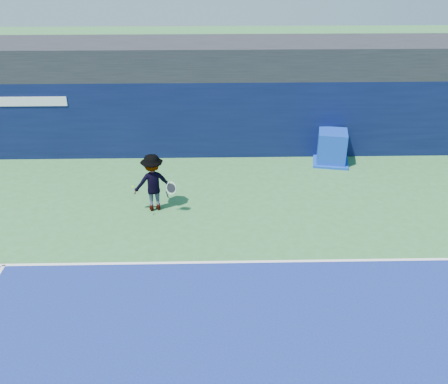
% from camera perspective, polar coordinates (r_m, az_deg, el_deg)
% --- Properties ---
extents(ground, '(80.00, 80.00, 0.00)m').
position_cam_1_polar(ground, '(11.41, -4.58, -16.96)').
color(ground, '#327038').
rests_on(ground, ground).
extents(baseline, '(24.00, 0.10, 0.01)m').
position_cam_1_polar(baseline, '(13.69, -3.97, -8.04)').
color(baseline, white).
rests_on(baseline, ground).
extents(stadium_band, '(36.00, 3.00, 1.20)m').
position_cam_1_polar(stadium_band, '(20.08, -3.35, 15.12)').
color(stadium_band, black).
rests_on(stadium_band, back_wall_assembly).
extents(back_wall_assembly, '(36.00, 1.03, 3.00)m').
position_cam_1_polar(back_wall_assembly, '(19.70, -3.27, 8.51)').
color(back_wall_assembly, '#091034').
rests_on(back_wall_assembly, ground).
extents(equipment_cart, '(1.55, 1.55, 1.27)m').
position_cam_1_polar(equipment_cart, '(19.58, 12.21, 4.89)').
color(equipment_cart, '#0B2EA4').
rests_on(equipment_cart, ground).
extents(tennis_player, '(1.44, 0.97, 1.90)m').
position_cam_1_polar(tennis_player, '(15.85, -8.11, 1.07)').
color(tennis_player, silver).
rests_on(tennis_player, ground).
extents(tennis_ball, '(0.06, 0.06, 0.06)m').
position_cam_1_polar(tennis_ball, '(15.18, -10.39, 0.59)').
color(tennis_ball, '#D2EA1A').
rests_on(tennis_ball, ground).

